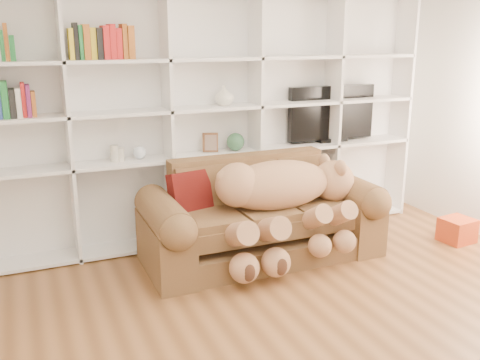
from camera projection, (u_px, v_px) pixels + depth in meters
name	position (u px, v px, depth m)	size (l,w,h in m)	color
wall_back	(206.00, 100.00, 5.20)	(5.00, 0.02, 2.70)	silver
bookshelf	(186.00, 108.00, 5.00)	(4.43, 0.35, 2.40)	white
sofa	(261.00, 221.00, 4.84)	(2.11, 0.91, 0.89)	brown
teddy_bear	(283.00, 196.00, 4.66)	(1.48, 0.84, 0.86)	tan
throw_pillow	(190.00, 193.00, 4.66)	(0.37, 0.12, 0.37)	#601210
gift_box	(457.00, 230.00, 5.23)	(0.29, 0.27, 0.23)	#BE3E19
tv	(331.00, 114.00, 5.63)	(0.99, 0.18, 0.59)	black
picture_frame	(210.00, 142.00, 5.12)	(0.15, 0.03, 0.19)	brown
green_vase	(235.00, 142.00, 5.22)	(0.18, 0.18, 0.18)	#315F3E
figurine_tall	(115.00, 153.00, 4.78)	(0.07, 0.07, 0.15)	beige
figurine_short	(120.00, 154.00, 4.81)	(0.07, 0.07, 0.12)	beige
snow_globe	(139.00, 152.00, 4.87)	(0.12, 0.12, 0.12)	white
shelf_vase	(224.00, 96.00, 5.06)	(0.18, 0.18, 0.19)	silver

